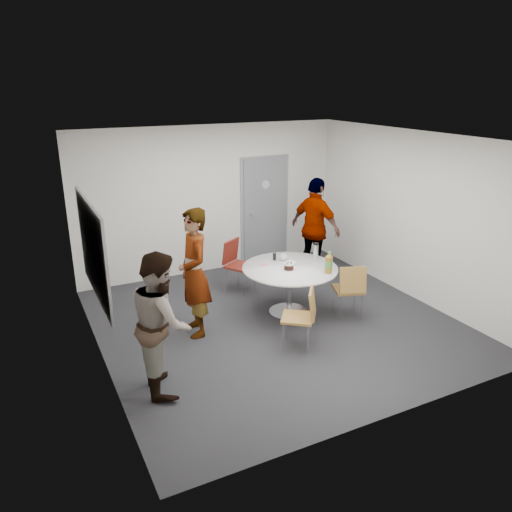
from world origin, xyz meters
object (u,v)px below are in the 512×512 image
door (264,211)px  chair_near_left (304,313)px  table (292,273)px  person_left (162,322)px  chair_far (236,260)px  person_right (315,228)px  chair_near_right (350,286)px  whiteboard (93,251)px  person_main (194,273)px

door → chair_near_left: (-1.12, -3.29, -0.51)m
table → person_left: size_ratio=0.86×
table → chair_far: bearing=108.2°
chair_far → person_right: 1.60m
chair_near_left → person_left: bearing=128.3°
table → person_left: bearing=-155.9°
chair_near_left → person_right: size_ratio=0.47×
chair_far → table: bearing=76.7°
table → chair_near_right: table is taller
chair_near_left → person_left: (-1.93, -0.05, 0.32)m
table → person_right: (1.17, 1.17, 0.26)m
chair_far → person_right: size_ratio=0.49×
whiteboard → person_right: (4.01, 1.16, -0.54)m
person_main → person_right: size_ratio=1.00×
chair_near_left → person_left: 1.96m
chair_near_right → person_left: bearing=-151.9°
door → chair_near_right: size_ratio=2.43×
person_main → person_left: bearing=-32.2°
whiteboard → chair_far: (2.45, 1.18, -0.91)m
chair_near_right → person_right: size_ratio=0.48×
whiteboard → person_main: (1.30, 0.04, -0.54)m
table → chair_near_left: table is taller
whiteboard → person_right: bearing=16.2°
chair_near_right → person_right: (0.50, 1.74, 0.38)m
chair_near_right → person_left: 3.05m
door → whiteboard: bearing=-147.3°
whiteboard → person_right: whiteboard is taller
door → table: door is taller
door → chair_far: door is taller
table → person_right: size_ratio=0.79×
person_main → chair_near_left: bearing=51.1°
chair_near_right → person_main: person_main is taller
person_left → person_right: size_ratio=0.92×
chair_near_left → chair_far: 2.19m
door → chair_near_right: (-0.05, -2.86, -0.50)m
whiteboard → person_left: bearing=-64.2°
chair_near_left → person_right: bearing=1.1°
chair_near_right → person_main: size_ratio=0.48×
chair_far → door: bearing=-166.7°
whiteboard → chair_near_left: (2.44, -1.01, -0.93)m
whiteboard → person_main: whiteboard is taller
door → chair_near_right: bearing=-91.0°
chair_far → person_left: (-1.94, -2.23, 0.29)m
person_left → door: bearing=-35.0°
door → person_left: (-3.05, -3.34, -0.19)m
person_right → person_left: bearing=105.0°
person_right → door: bearing=4.5°
person_left → person_right: bearing=-50.2°
chair_near_left → table: bearing=15.1°
person_left → person_right: (3.50, 2.22, 0.07)m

